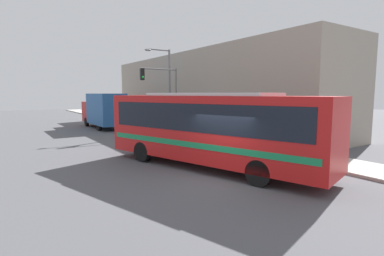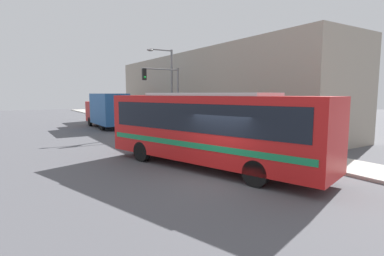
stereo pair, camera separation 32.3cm
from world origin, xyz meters
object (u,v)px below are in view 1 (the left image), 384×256
object	(u,v)px
delivery_truck	(103,110)
pedestrian_near_corner	(186,121)
traffic_light_pole	(164,88)
pedestrian_mid_block	(232,128)
fire_hydrant	(254,143)
parking_meter	(190,124)
city_bus	(211,125)
street_lamp	(166,83)

from	to	relation	value
delivery_truck	pedestrian_near_corner	bearing A→B (deg)	-58.36
traffic_light_pole	pedestrian_mid_block	size ratio (longest dim) A/B	2.98
fire_hydrant	pedestrian_near_corner	size ratio (longest dim) A/B	0.37
pedestrian_near_corner	pedestrian_mid_block	bearing A→B (deg)	-90.18
fire_hydrant	parking_meter	world-z (taller)	parking_meter
city_bus	pedestrian_near_corner	xyz separation A→B (m)	(5.45, 10.69, -0.87)
parking_meter	street_lamp	distance (m)	4.86
delivery_truck	traffic_light_pole	size ratio (longest dim) A/B	1.42
pedestrian_near_corner	street_lamp	bearing A→B (deg)	120.17
city_bus	street_lamp	distance (m)	13.30
delivery_truck	street_lamp	size ratio (longest dim) A/B	1.08
city_bus	fire_hydrant	bearing A→B (deg)	5.33
traffic_light_pole	pedestrian_mid_block	xyz separation A→B (m)	(1.83, -6.32, -2.72)
delivery_truck	pedestrian_mid_block	bearing A→B (deg)	-71.12
pedestrian_mid_block	parking_meter	bearing A→B (deg)	102.24
delivery_truck	street_lamp	xyz separation A→B (m)	(3.70, -5.91, 2.45)
street_lamp	pedestrian_near_corner	size ratio (longest dim) A/B	3.78
parking_meter	fire_hydrant	bearing A→B (deg)	-90.00
delivery_truck	traffic_light_pole	xyz separation A→B (m)	(2.79, -7.16, 1.96)
fire_hydrant	pedestrian_mid_block	world-z (taller)	pedestrian_mid_block
delivery_truck	street_lamp	world-z (taller)	street_lamp
traffic_light_pole	street_lamp	distance (m)	1.62
delivery_truck	pedestrian_near_corner	world-z (taller)	delivery_truck
fire_hydrant	traffic_light_pole	size ratio (longest dim) A/B	0.13
delivery_truck	fire_hydrant	xyz separation A→B (m)	(3.76, -16.33, -1.33)
pedestrian_mid_block	street_lamp	bearing A→B (deg)	96.87
fire_hydrant	pedestrian_near_corner	xyz separation A→B (m)	(0.87, 8.81, 0.60)
city_bus	fire_hydrant	size ratio (longest dim) A/B	16.17
pedestrian_near_corner	fire_hydrant	bearing A→B (deg)	-95.65
city_bus	fire_hydrant	distance (m)	5.16
street_lamp	pedestrian_mid_block	bearing A→B (deg)	-83.13
pedestrian_near_corner	pedestrian_mid_block	size ratio (longest dim) A/B	1.03
parking_meter	pedestrian_near_corner	world-z (taller)	pedestrian_near_corner
city_bus	delivery_truck	bearing A→B (deg)	70.45
city_bus	parking_meter	world-z (taller)	city_bus
city_bus	street_lamp	size ratio (longest dim) A/B	1.58
street_lamp	parking_meter	bearing A→B (deg)	-89.06
traffic_light_pole	parking_meter	xyz separation A→B (m)	(0.97, -2.39, -2.73)
parking_meter	pedestrian_near_corner	distance (m)	2.22
city_bus	pedestrian_near_corner	bearing A→B (deg)	46.02
street_lamp	pedestrian_mid_block	world-z (taller)	street_lamp
city_bus	traffic_light_pole	distance (m)	11.76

